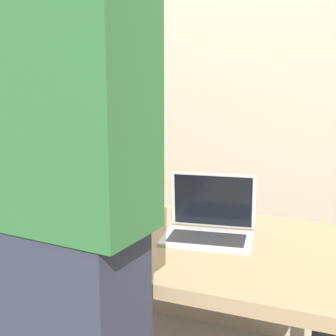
% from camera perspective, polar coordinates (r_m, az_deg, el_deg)
% --- Properties ---
extents(desk, '(1.31, 0.78, 0.75)m').
position_cam_1_polar(desk, '(1.73, -0.87, -11.40)').
color(desk, '#9E8460').
rests_on(desk, ground).
extents(laptop, '(0.35, 0.28, 0.22)m').
position_cam_1_polar(laptop, '(1.67, 5.17, -6.75)').
color(laptop, '#B7BABC').
rests_on(laptop, desk).
extents(beer_bottle_dark, '(0.07, 0.07, 0.29)m').
position_cam_1_polar(beer_bottle_dark, '(2.02, -10.19, -2.15)').
color(beer_bottle_dark, '#1E5123').
rests_on(beer_bottle_dark, desk).
extents(beer_bottle_amber, '(0.07, 0.07, 0.33)m').
position_cam_1_polar(beer_bottle_amber, '(2.19, -11.84, -0.69)').
color(beer_bottle_amber, '#472B14').
rests_on(beer_bottle_amber, desk).
extents(beer_bottle_green, '(0.08, 0.08, 0.30)m').
position_cam_1_polar(beer_bottle_green, '(2.10, -12.10, -1.59)').
color(beer_bottle_green, brown).
rests_on(beer_bottle_green, desk).
extents(person_figure, '(0.46, 0.31, 1.74)m').
position_cam_1_polar(person_figure, '(1.22, -12.31, -10.30)').
color(person_figure, '#2D3347').
rests_on(person_figure, ground).
extents(coffee_mug, '(0.11, 0.07, 0.10)m').
position_cam_1_polar(coffee_mug, '(1.60, -11.22, -7.78)').
color(coffee_mug, white).
rests_on(coffee_mug, desk).
extents(back_wall, '(6.00, 0.10, 2.60)m').
position_cam_1_polar(back_wall, '(2.36, 6.92, 10.66)').
color(back_wall, tan).
rests_on(back_wall, ground).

